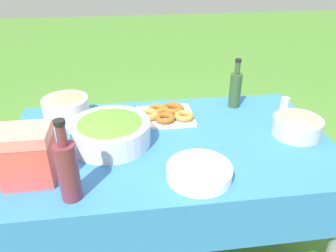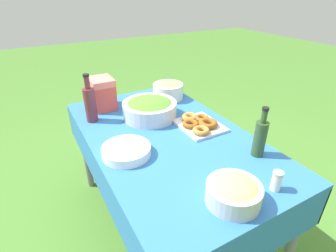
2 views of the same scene
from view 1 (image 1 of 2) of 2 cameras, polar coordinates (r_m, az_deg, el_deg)
name	(u,v)px [view 1 (image 1 of 2)]	position (r m, az deg, el deg)	size (l,w,h in m)	color
ground_plane	(169,251)	(1.98, 0.20, -20.93)	(14.00, 14.00, 0.00)	#477A2D
picnic_table	(169,157)	(1.54, 0.25, -5.47)	(1.46, 0.86, 0.74)	#2D6BB2
salad_bowl	(110,130)	(1.46, -9.98, -0.75)	(0.35, 0.35, 0.13)	silver
pasta_bowl	(297,125)	(1.62, 21.60, 0.24)	(0.22, 0.22, 0.10)	#B2B7BC
donut_platter	(166,114)	(1.67, -0.41, 2.08)	(0.30, 0.24, 0.05)	silver
plate_stack	(199,172)	(1.26, 5.46, -7.97)	(0.25, 0.25, 0.05)	white
olive_oil_bottle	(235,88)	(1.80, 11.65, 6.43)	(0.06, 0.06, 0.27)	#2D4723
wine_bottle	(68,169)	(1.15, -17.06, -7.22)	(0.07, 0.07, 0.31)	maroon
bread_bowl	(66,107)	(1.71, -17.36, 3.26)	(0.23, 0.23, 0.13)	white
cooler_box	(27,155)	(1.30, -23.35, -4.74)	(0.19, 0.15, 0.21)	#E04C42
salt_shaker	(284,106)	(1.80, 19.58, 3.31)	(0.04, 0.04, 0.09)	white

